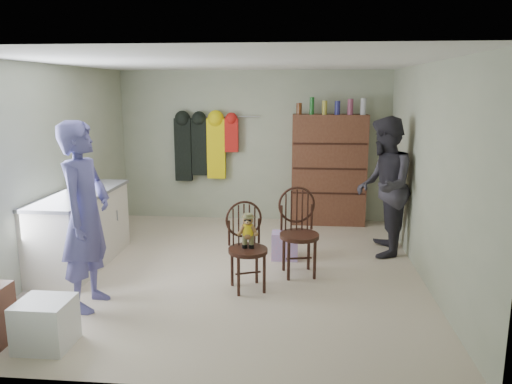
# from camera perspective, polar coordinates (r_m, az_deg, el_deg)

# --- Properties ---
(ground_plane) EXTENTS (5.00, 5.00, 0.00)m
(ground_plane) POSITION_cam_1_polar(r_m,az_deg,el_deg) (6.28, -2.47, -8.85)
(ground_plane) COLOR beige
(ground_plane) RESTS_ON ground
(room_walls) EXTENTS (5.00, 5.00, 5.00)m
(room_walls) POSITION_cam_1_polar(r_m,az_deg,el_deg) (6.43, -1.96, 6.13)
(room_walls) COLOR #A9AF92
(room_walls) RESTS_ON ground
(counter) EXTENTS (0.64, 1.86, 0.94)m
(counter) POSITION_cam_1_polar(r_m,az_deg,el_deg) (6.67, -19.40, -4.02)
(counter) COLOR silver
(counter) RESTS_ON ground
(plastic_tub) EXTENTS (0.45, 0.42, 0.42)m
(plastic_tub) POSITION_cam_1_polar(r_m,az_deg,el_deg) (4.83, -22.93, -13.68)
(plastic_tub) COLOR white
(plastic_tub) RESTS_ON ground
(chair_front) EXTENTS (0.56, 0.56, 0.98)m
(chair_front) POSITION_cam_1_polar(r_m,az_deg,el_deg) (5.55, -1.05, -5.46)
(chair_front) COLOR #351A12
(chair_front) RESTS_ON ground
(chair_far) EXTENTS (0.56, 0.56, 1.05)m
(chair_far) POSITION_cam_1_polar(r_m,az_deg,el_deg) (6.01, 4.87, -4.15)
(chair_far) COLOR #351A12
(chair_far) RESTS_ON ground
(striped_bag) EXTENTS (0.34, 0.27, 0.36)m
(striped_bag) POSITION_cam_1_polar(r_m,az_deg,el_deg) (6.61, 3.31, -6.14)
(striped_bag) COLOR pink
(striped_bag) RESTS_ON ground
(person_left) EXTENTS (0.48, 0.71, 1.91)m
(person_left) POSITION_cam_1_polar(r_m,az_deg,el_deg) (5.28, -18.91, -2.62)
(person_left) COLOR #555398
(person_left) RESTS_ON ground
(person_right) EXTENTS (0.82, 0.99, 1.86)m
(person_right) POSITION_cam_1_polar(r_m,az_deg,el_deg) (6.82, 14.39, 0.58)
(person_right) COLOR #2D2B33
(person_right) RESTS_ON ground
(dresser) EXTENTS (1.20, 0.39, 2.07)m
(dresser) POSITION_cam_1_polar(r_m,az_deg,el_deg) (8.23, 8.32, 2.59)
(dresser) COLOR brown
(dresser) RESTS_ON ground
(coat_rack) EXTENTS (1.42, 0.12, 1.09)m
(coat_rack) POSITION_cam_1_polar(r_m,az_deg,el_deg) (8.41, -5.97, 5.17)
(coat_rack) COLOR #99999E
(coat_rack) RESTS_ON ground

